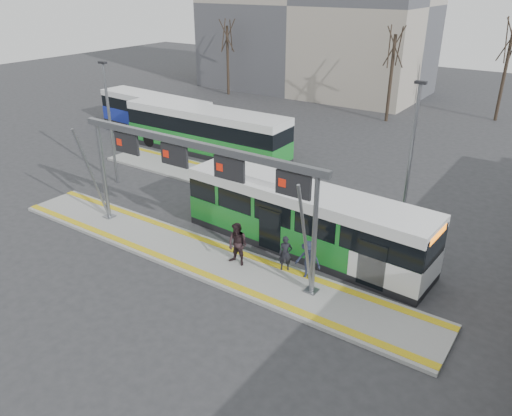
{
  "coord_description": "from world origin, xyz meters",
  "views": [
    {
      "loc": [
        13.12,
        -14.66,
        11.53
      ],
      "look_at": [
        0.95,
        3.0,
        1.58
      ],
      "focal_mm": 35.0,
      "sensor_mm": 36.0,
      "label": 1
    }
  ],
  "objects_px": {
    "passenger_a": "(286,253)",
    "passenger_b": "(238,244)",
    "hero_bus": "(303,219)",
    "passenger_c": "(308,260)",
    "gantry": "(194,165)"
  },
  "relations": [
    {
      "from": "passenger_a",
      "to": "passenger_b",
      "type": "relative_size",
      "value": 0.81
    },
    {
      "from": "hero_bus",
      "to": "passenger_c",
      "type": "bearing_deg",
      "value": -52.59
    },
    {
      "from": "hero_bus",
      "to": "passenger_b",
      "type": "xyz_separation_m",
      "value": [
        -1.47,
        -3.06,
        -0.39
      ]
    },
    {
      "from": "hero_bus",
      "to": "passenger_b",
      "type": "bearing_deg",
      "value": -112.55
    },
    {
      "from": "passenger_a",
      "to": "passenger_c",
      "type": "bearing_deg",
      "value": -29.15
    },
    {
      "from": "hero_bus",
      "to": "passenger_c",
      "type": "relative_size",
      "value": 7.18
    },
    {
      "from": "hero_bus",
      "to": "passenger_c",
      "type": "distance_m",
      "value": 2.81
    },
    {
      "from": "passenger_a",
      "to": "gantry",
      "type": "bearing_deg",
      "value": 162.43
    },
    {
      "from": "passenger_a",
      "to": "passenger_b",
      "type": "distance_m",
      "value": 2.1
    },
    {
      "from": "passenger_b",
      "to": "passenger_a",
      "type": "bearing_deg",
      "value": 22.15
    },
    {
      "from": "hero_bus",
      "to": "passenger_b",
      "type": "height_order",
      "value": "hero_bus"
    },
    {
      "from": "hero_bus",
      "to": "gantry",
      "type": "bearing_deg",
      "value": -136.36
    },
    {
      "from": "passenger_c",
      "to": "gantry",
      "type": "bearing_deg",
      "value": 179.93
    },
    {
      "from": "gantry",
      "to": "passenger_a",
      "type": "height_order",
      "value": "gantry"
    },
    {
      "from": "hero_bus",
      "to": "passenger_a",
      "type": "height_order",
      "value": "hero_bus"
    }
  ]
}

